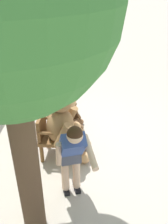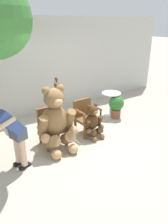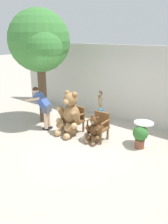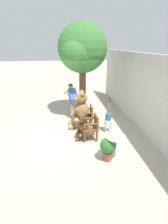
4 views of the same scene
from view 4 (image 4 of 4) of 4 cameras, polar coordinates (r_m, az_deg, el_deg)
ground_plane at (r=6.57m, az=-2.03°, el=-6.67°), size 60.00×60.00×0.00m
back_wall at (r=6.69m, az=18.83°, el=5.62°), size 10.00×0.16×2.80m
wooden_chair_left at (r=6.85m, az=1.02°, el=-1.16°), size 0.58×0.54×0.86m
wooden_chair_right at (r=5.98m, az=2.38°, el=-4.67°), size 0.58×0.54×0.86m
teddy_bear_large at (r=6.73m, az=-1.16°, el=0.71°), size 0.87×0.83×1.46m
teddy_bear_small at (r=5.96m, az=-0.36°, el=-5.20°), size 0.52×0.49×0.86m
person_visitor at (r=7.63m, az=-3.70°, el=4.59°), size 0.78×0.63×1.47m
white_stool at (r=6.57m, az=7.90°, el=-3.42°), size 0.34×0.34×0.46m
brush_bucket at (r=6.44m, az=8.03°, el=-0.97°), size 0.22×0.22×0.91m
round_side_table at (r=5.04m, az=10.19°, el=-10.57°), size 0.56×0.56×0.72m
patio_tree at (r=7.77m, az=-0.86°, el=19.68°), size 2.20×2.10×3.98m
potted_plant at (r=5.00m, az=7.78°, el=-11.41°), size 0.44×0.44×0.68m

